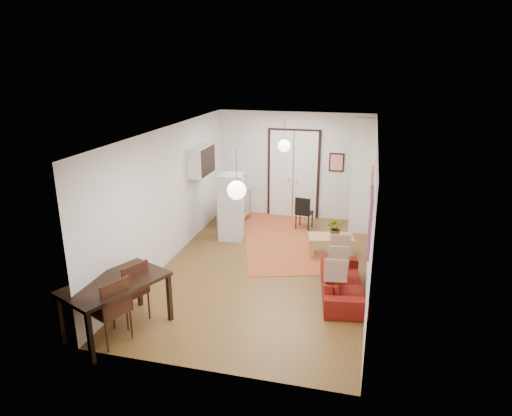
% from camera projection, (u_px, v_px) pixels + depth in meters
% --- Properties ---
extents(floor, '(7.00, 7.00, 0.00)m').
position_uv_depth(floor, '(265.00, 267.00, 9.68)').
color(floor, brown).
rests_on(floor, ground).
extents(ceiling, '(4.20, 7.00, 0.02)m').
position_uv_depth(ceiling, '(266.00, 130.00, 8.78)').
color(ceiling, white).
rests_on(ceiling, wall_back).
extents(wall_back, '(4.20, 0.02, 2.90)m').
position_uv_depth(wall_back, '(294.00, 165.00, 12.46)').
color(wall_back, silver).
rests_on(wall_back, floor).
extents(wall_front, '(4.20, 0.02, 2.90)m').
position_uv_depth(wall_front, '(205.00, 279.00, 6.00)').
color(wall_front, silver).
rests_on(wall_front, floor).
extents(wall_left, '(0.02, 7.00, 2.90)m').
position_uv_depth(wall_left, '(169.00, 195.00, 9.72)').
color(wall_left, silver).
rests_on(wall_left, floor).
extents(wall_right, '(0.02, 7.00, 2.90)m').
position_uv_depth(wall_right, '(372.00, 210.00, 8.75)').
color(wall_right, silver).
rests_on(wall_right, floor).
extents(double_doors, '(1.44, 0.06, 2.50)m').
position_uv_depth(double_doors, '(293.00, 175.00, 12.50)').
color(double_doors, white).
rests_on(double_doors, wall_back).
extents(stub_partition, '(0.50, 0.10, 2.90)m').
position_uv_depth(stub_partition, '(362.00, 178.00, 11.16)').
color(stub_partition, silver).
rests_on(stub_partition, floor).
extents(wall_cabinet, '(0.35, 1.00, 0.70)m').
position_uv_depth(wall_cabinet, '(201.00, 161.00, 10.92)').
color(wall_cabinet, white).
rests_on(wall_cabinet, wall_left).
extents(painting_popart, '(0.05, 1.00, 1.00)m').
position_uv_depth(painting_popart, '(370.00, 222.00, 7.54)').
color(painting_popart, red).
rests_on(painting_popart, wall_right).
extents(painting_abstract, '(0.05, 0.50, 0.60)m').
position_uv_depth(painting_abstract, '(372.00, 182.00, 9.38)').
color(painting_abstract, beige).
rests_on(painting_abstract, wall_right).
extents(poster_back, '(0.40, 0.03, 0.50)m').
position_uv_depth(poster_back, '(337.00, 162.00, 12.12)').
color(poster_back, red).
rests_on(poster_back, wall_back).
extents(print_left, '(0.03, 0.44, 0.54)m').
position_uv_depth(print_left, '(203.00, 154.00, 11.40)').
color(print_left, '#98673F').
rests_on(print_left, wall_left).
extents(pendant_back, '(0.30, 0.30, 0.80)m').
position_uv_depth(pendant_back, '(284.00, 146.00, 10.83)').
color(pendant_back, silver).
rests_on(pendant_back, ceiling).
extents(pendant_front, '(0.30, 0.30, 0.80)m').
position_uv_depth(pendant_front, '(237.00, 190.00, 7.14)').
color(pendant_front, silver).
rests_on(pendant_front, ceiling).
extents(kilim_rug, '(2.78, 4.58, 0.01)m').
position_uv_depth(kilim_rug, '(278.00, 237.00, 11.31)').
color(kilim_rug, '#BF572F').
rests_on(kilim_rug, floor).
extents(sofa, '(1.00, 1.98, 0.55)m').
position_uv_depth(sofa, '(342.00, 282.00, 8.46)').
color(sofa, maroon).
rests_on(sofa, floor).
extents(coffee_table, '(1.08, 0.74, 0.44)m').
position_uv_depth(coffee_table, '(331.00, 239.00, 10.23)').
color(coffee_table, tan).
rests_on(coffee_table, floor).
extents(potted_plant, '(0.41, 0.44, 0.43)m').
position_uv_depth(potted_plant, '(336.00, 228.00, 10.12)').
color(potted_plant, '#34602B').
rests_on(potted_plant, coffee_table).
extents(kitchen_counter, '(0.71, 1.19, 0.86)m').
position_uv_depth(kitchen_counter, '(234.00, 204.00, 12.15)').
color(kitchen_counter, silver).
rests_on(kitchen_counter, floor).
extents(bowl, '(0.25, 0.25, 0.05)m').
position_uv_depth(bowl, '(230.00, 194.00, 11.77)').
color(bowl, white).
rests_on(bowl, kitchen_counter).
extents(soap_bottle, '(0.10, 0.10, 0.18)m').
position_uv_depth(soap_bottle, '(235.00, 186.00, 12.27)').
color(soap_bottle, '#518BB0').
rests_on(soap_bottle, kitchen_counter).
extents(fridge, '(0.65, 0.65, 1.62)m').
position_uv_depth(fridge, '(231.00, 207.00, 11.04)').
color(fridge, silver).
rests_on(fridge, floor).
extents(dining_table, '(1.49, 1.84, 0.89)m').
position_uv_depth(dining_table, '(115.00, 287.00, 7.17)').
color(dining_table, black).
rests_on(dining_table, floor).
extents(dining_chair_near, '(0.69, 0.82, 1.10)m').
position_uv_depth(dining_chair_near, '(131.00, 283.00, 7.64)').
color(dining_chair_near, '#351910').
rests_on(dining_chair_near, floor).
extents(dining_chair_far, '(0.69, 0.82, 1.10)m').
position_uv_depth(dining_chair_far, '(112.00, 300.00, 7.09)').
color(dining_chair_far, '#351910').
rests_on(dining_chair_far, floor).
extents(black_side_chair, '(0.46, 0.46, 0.87)m').
position_uv_depth(black_side_chair, '(305.00, 209.00, 11.86)').
color(black_side_chair, black).
rests_on(black_side_chair, floor).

